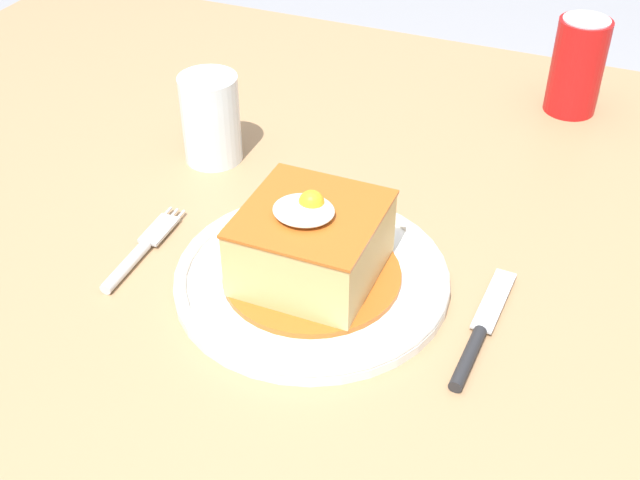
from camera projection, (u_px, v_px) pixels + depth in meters
dining_table at (340, 279)px, 0.92m from camera, size 1.46×0.98×0.72m
main_plate at (312, 277)px, 0.77m from camera, size 0.26×0.26×0.02m
sandwich_meal at (312, 246)px, 0.75m from camera, size 0.17×0.17×0.10m
fork at (137, 254)px, 0.81m from camera, size 0.02×0.14×0.01m
knife at (476, 340)px, 0.71m from camera, size 0.02×0.17×0.01m
soda_can at (577, 66)px, 1.02m from camera, size 0.07×0.07×0.12m
drinking_glass at (211, 124)px, 0.93m from camera, size 0.07×0.07×0.10m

